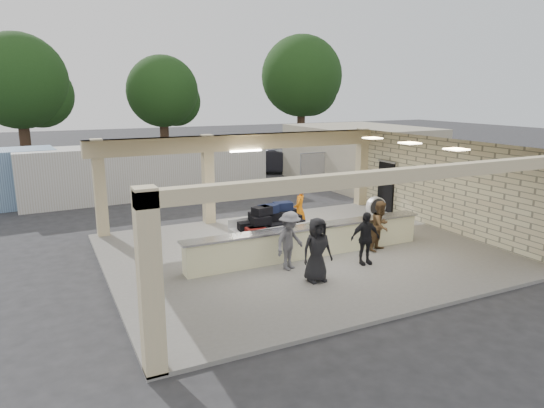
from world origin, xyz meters
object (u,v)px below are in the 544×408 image
luggage_cart (272,224)px  passenger_d (317,250)px  drum_fan (376,207)px  container_white (149,171)px  baggage_handler (300,210)px  passenger_c (290,241)px  passenger_a (381,226)px  baggage_counter (309,241)px  car_white_a (340,163)px  car_white_b (339,161)px  passenger_b (365,238)px  car_dark (277,161)px

luggage_cart → passenger_d: passenger_d is taller
drum_fan → container_white: size_ratio=0.07×
drum_fan → baggage_handler: size_ratio=0.51×
baggage_handler → container_white: bearing=-118.8°
passenger_d → passenger_c: bearing=103.6°
passenger_a → baggage_handler: bearing=91.4°
passenger_c → passenger_d: passenger_d is taller
baggage_counter → luggage_cart: luggage_cart is taller
passenger_a → car_white_a: size_ratio=0.29×
passenger_c → car_white_b: 18.88m
passenger_a → passenger_b: passenger_a is taller
drum_fan → container_white: 11.48m
car_white_b → passenger_d: bearing=171.8°
car_white_a → car_dark: car_white_a is taller
passenger_b → car_white_b: passenger_b is taller
car_white_a → car_dark: (-3.26, 2.44, -0.02)m
drum_fan → car_white_a: bearing=64.3°
passenger_d → container_white: (-1.57, 13.61, 0.31)m
passenger_c → passenger_d: bearing=-103.7°
drum_fan → car_white_a: car_white_a is taller
luggage_cart → car_dark: luggage_cart is taller
luggage_cart → car_white_b: bearing=43.5°
passenger_c → car_dark: (7.60, 16.04, -0.19)m
luggage_cart → car_white_a: (10.47, 11.66, -0.14)m
baggage_handler → car_dark: bearing=-161.8°
baggage_counter → container_white: size_ratio=0.68×
drum_fan → passenger_b: (-3.64, -4.17, 0.32)m
baggage_handler → car_dark: size_ratio=0.38×
passenger_a → passenger_d: 3.49m
passenger_c → car_dark: passenger_c is taller
container_white → baggage_counter: bearing=-81.1°
luggage_cart → car_white_b: (11.24, 12.93, -0.22)m
passenger_c → passenger_b: bearing=-40.6°
baggage_handler → passenger_d: passenger_d is taller
passenger_d → car_white_b: (11.40, 15.98, -0.27)m
passenger_c → passenger_d: size_ratio=0.97×
passenger_b → container_white: size_ratio=0.13×
baggage_handler → passenger_d: size_ratio=0.99×
container_white → drum_fan: bearing=-53.9°
baggage_handler → passenger_a: size_ratio=1.07×
baggage_handler → car_white_a: (8.81, 10.50, -0.18)m
drum_fan → car_white_a: size_ratio=0.16×
luggage_cart → container_white: size_ratio=0.22×
drum_fan → passenger_c: (-5.87, -3.59, 0.38)m
luggage_cart → passenger_c: size_ratio=1.57×
car_white_a → car_white_b: bearing=-34.2°
passenger_b → passenger_c: (-2.22, 0.59, 0.06)m
baggage_counter → car_white_b: 17.62m
passenger_c → car_white_b: bearing=26.1°
car_dark → container_white: container_white is taller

